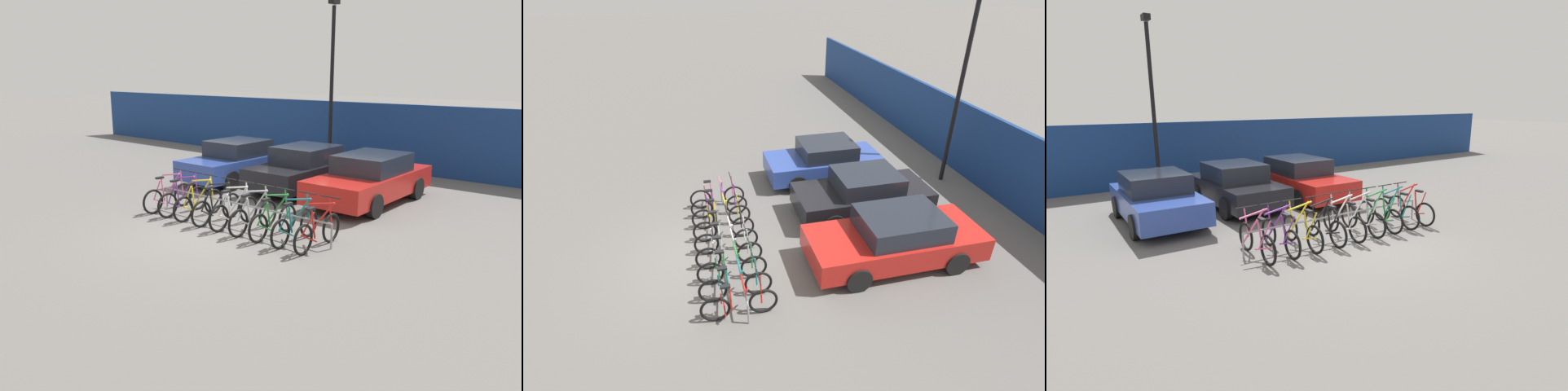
{
  "view_description": "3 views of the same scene",
  "coord_description": "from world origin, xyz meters",
  "views": [
    {
      "loc": [
        8.06,
        -8.05,
        3.67
      ],
      "look_at": [
        0.25,
        1.27,
        0.67
      ],
      "focal_mm": 35.0,
      "sensor_mm": 36.0,
      "label": 1
    },
    {
      "loc": [
        8.92,
        -0.07,
        6.78
      ],
      "look_at": [
        -1.35,
        2.44,
        0.7
      ],
      "focal_mm": 28.0,
      "sensor_mm": 36.0,
      "label": 2
    },
    {
      "loc": [
        -6.1,
        -6.97,
        3.34
      ],
      "look_at": [
        -0.77,
        0.94,
        1.09
      ],
      "focal_mm": 28.0,
      "sensor_mm": 36.0,
      "label": 3
    }
  ],
  "objects": [
    {
      "name": "car_blue",
      "position": [
        -3.44,
        4.41,
        0.69
      ],
      "size": [
        1.91,
        4.0,
        1.4
      ],
      "color": "#2D479E",
      "rests_on": "ground"
    },
    {
      "name": "bicycle_teal",
      "position": [
        1.85,
        0.53,
        0.38
      ],
      "size": [
        0.68,
        1.71,
        1.05
      ],
      "rotation": [
        0.0,
        0.0,
        0.02
      ],
      "color": "black",
      "rests_on": "ground"
    },
    {
      "name": "car_black",
      "position": [
        -0.91,
        4.8,
        0.69
      ],
      "size": [
        1.91,
        4.06,
        1.4
      ],
      "color": "black",
      "rests_on": "ground"
    },
    {
      "name": "bicycle_red",
      "position": [
        2.44,
        0.53,
        0.38
      ],
      "size": [
        0.68,
        1.71,
        1.05
      ],
      "rotation": [
        0.0,
        0.0,
        -0.05
      ],
      "color": "black",
      "rests_on": "ground"
    },
    {
      "name": "bicycle_yellow",
      "position": [
        -1.19,
        0.53,
        0.38
      ],
      "size": [
        0.68,
        1.71,
        1.05
      ],
      "rotation": [
        0.0,
        0.0,
        -0.06
      ],
      "color": "black",
      "rests_on": "ground"
    },
    {
      "name": "hoarding_wall",
      "position": [
        0.0,
        9.5,
        1.25
      ],
      "size": [
        36.0,
        0.16,
        2.49
      ],
      "primitive_type": "cube",
      "color": "navy",
      "rests_on": "ground"
    },
    {
      "name": "ground_plane",
      "position": [
        0.0,
        0.0,
        0.0
      ],
      "size": [
        120.0,
        120.0,
        0.0
      ],
      "primitive_type": "plane",
      "color": "#605E5B"
    },
    {
      "name": "bicycle_green",
      "position": [
        1.25,
        0.53,
        0.38
      ],
      "size": [
        0.68,
        1.71,
        1.05
      ],
      "rotation": [
        0.0,
        0.0,
        -0.06
      ],
      "color": "black",
      "rests_on": "ground"
    },
    {
      "name": "bicycle_purple",
      "position": [
        -1.78,
        0.53,
        0.38
      ],
      "size": [
        0.68,
        1.71,
        1.05
      ],
      "rotation": [
        0.0,
        0.0,
        0.0
      ],
      "color": "black",
      "rests_on": "ground"
    },
    {
      "name": "bicycle_white",
      "position": [
        0.04,
        0.53,
        0.38
      ],
      "size": [
        0.68,
        1.71,
        1.05
      ],
      "rotation": [
        0.0,
        0.0,
        -0.02
      ],
      "color": "black",
      "rests_on": "ground"
    },
    {
      "name": "lamp_post",
      "position": [
        -2.35,
        8.5,
        3.46
      ],
      "size": [
        0.24,
        0.44,
        6.2
      ],
      "color": "black",
      "rests_on": "ground"
    },
    {
      "name": "bicycle_pink",
      "position": [
        -2.37,
        0.53,
        0.38
      ],
      "size": [
        0.68,
        1.71,
        1.05
      ],
      "rotation": [
        0.0,
        0.0,
        -0.06
      ],
      "color": "black",
      "rests_on": "ground"
    },
    {
      "name": "car_red",
      "position": [
        1.42,
        4.68,
        0.69
      ],
      "size": [
        1.91,
        4.48,
        1.4
      ],
      "color": "red",
      "rests_on": "ground"
    },
    {
      "name": "bicycle_black",
      "position": [
        -0.54,
        0.53,
        0.38
      ],
      "size": [
        0.68,
        1.71,
        1.05
      ],
      "rotation": [
        0.0,
        0.0,
        0.06
      ],
      "color": "black",
      "rests_on": "ground"
    },
    {
      "name": "bicycle_silver",
      "position": [
        0.66,
        0.53,
        0.38
      ],
      "size": [
        0.68,
        1.71,
        1.05
      ],
      "rotation": [
        0.0,
        0.0,
        0.03
      ],
      "color": "black",
      "rests_on": "ground"
    },
    {
      "name": "bike_rack",
      "position": [
        0.04,
        0.68,
        0.5
      ],
      "size": [
        5.35,
        0.04,
        0.57
      ],
      "color": "gray",
      "rests_on": "ground"
    }
  ]
}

